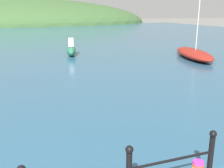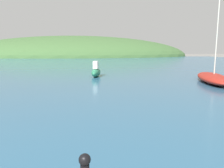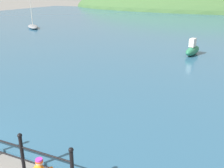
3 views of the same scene
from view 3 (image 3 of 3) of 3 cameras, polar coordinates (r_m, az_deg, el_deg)
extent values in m
cube|color=#2D5B7A|center=(35.72, 12.75, 12.21)|extent=(80.00, 60.00, 0.10)
ellipsoid|color=#3D6033|center=(72.81, 19.32, 15.27)|extent=(70.50, 38.78, 12.60)
cylinder|color=black|center=(7.26, -18.91, -14.62)|extent=(0.09, 0.09, 1.10)
sphere|color=black|center=(6.95, -19.46, -10.54)|extent=(0.12, 0.12, 0.12)
sphere|color=black|center=(6.12, -8.92, -14.00)|extent=(0.12, 0.12, 0.12)
ellipsoid|color=orange|center=(6.32, -15.77, -17.23)|extent=(0.21, 0.14, 0.18)
cylinder|color=orange|center=(6.56, -15.94, -17.13)|extent=(0.12, 0.32, 0.19)
sphere|color=beige|center=(6.29, -15.56, -16.10)|extent=(0.17, 0.17, 0.17)
cylinder|color=#E5511E|center=(6.28, -15.58, -15.88)|extent=(0.17, 0.17, 0.04)
cylinder|color=#B233AD|center=(6.25, -15.62, -15.58)|extent=(0.16, 0.16, 0.04)
ellipsoid|color=#287551|center=(19.70, 17.12, 6.96)|extent=(1.00, 2.28, 0.64)
cube|color=silver|center=(19.43, 17.15, 8.62)|extent=(0.45, 0.67, 0.57)
ellipsoid|color=gray|center=(33.82, -16.83, 11.88)|extent=(3.21, 3.07, 0.39)
cylinder|color=beige|center=(33.80, -17.22, 15.32)|extent=(0.07, 0.07, 3.69)
camera|label=1|loc=(6.05, -52.82, -2.12)|focal=42.00mm
camera|label=2|loc=(4.28, -24.08, -15.03)|focal=35.00mm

